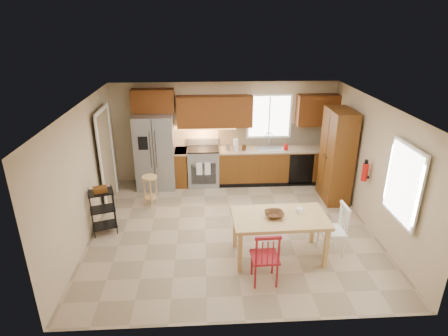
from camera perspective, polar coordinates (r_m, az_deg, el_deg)
name	(u,v)px	position (r m, az deg, el deg)	size (l,w,h in m)	color
floor	(232,228)	(7.60, 1.23, -9.18)	(5.50, 5.50, 0.00)	tan
ceiling	(233,105)	(6.65, 1.41, 9.52)	(5.50, 5.00, 0.02)	silver
wall_back	(225,132)	(9.38, 0.11, 5.46)	(5.50, 0.02, 2.50)	#CCB793
wall_front	(248,248)	(4.84, 3.68, -12.01)	(5.50, 0.02, 2.50)	#CCB793
wall_left	(84,174)	(7.35, -20.58, -0.91)	(0.02, 5.00, 2.50)	#CCB793
wall_right	(375,168)	(7.74, 22.05, 0.03)	(0.02, 5.00, 2.50)	#CCB793
refrigerator	(155,151)	(9.19, -10.40, 2.49)	(0.92, 0.75, 1.82)	gray
range_stove	(203,167)	(9.33, -3.15, 0.19)	(0.76, 0.63, 0.92)	gray
base_cabinet_narrow	(181,167)	(9.37, -6.52, 0.09)	(0.30, 0.60, 0.90)	brown
base_cabinet_run	(276,165)	(9.52, 7.98, 0.41)	(2.92, 0.60, 0.90)	brown
dishwasher	(301,169)	(9.39, 11.67, -0.19)	(0.60, 0.02, 0.78)	black
backsplash	(276,134)	(9.55, 7.90, 5.08)	(2.92, 0.03, 0.55)	beige
upper_over_fridge	(153,101)	(9.06, -10.79, 10.02)	(1.00, 0.35, 0.55)	#5D2E0F
upper_left_block	(215,112)	(9.05, -1.42, 8.60)	(1.80, 0.35, 0.75)	#5D2E0F
upper_right_block	(318,110)	(9.46, 14.07, 8.55)	(1.00, 0.35, 0.75)	#5D2E0F
window_back	(269,116)	(9.38, 6.91, 7.84)	(1.12, 0.04, 1.12)	white
sink	(270,150)	(9.35, 6.97, 2.71)	(0.62, 0.46, 0.16)	gray
undercab_glow	(203,128)	(9.12, -3.28, 6.11)	(1.60, 0.30, 0.01)	#FFBF66
soap_bottle	(286,146)	(9.28, 9.43, 3.32)	(0.09, 0.09, 0.19)	#B9130C
paper_towel	(236,145)	(9.13, 1.81, 3.59)	(0.12, 0.12, 0.28)	white
canister_steel	(228,147)	(9.13, 0.55, 3.27)	(0.11, 0.11, 0.18)	gray
canister_wood	(244,148)	(9.14, 3.07, 3.13)	(0.10, 0.10, 0.14)	#4F3215
pantry	(337,156)	(8.72, 16.80, 1.76)	(0.50, 0.95, 2.10)	brown
fire_extinguisher	(365,172)	(7.87, 20.67, -0.59)	(0.12, 0.12, 0.36)	#B9130C
window_right	(404,183)	(6.70, 25.69, -2.14)	(0.04, 1.02, 1.32)	white
doorway	(106,159)	(8.56, -17.53, 1.30)	(0.04, 0.95, 2.10)	#8C7A59
dining_table	(279,237)	(6.68, 8.32, -10.35)	(1.61, 0.90, 0.78)	tan
chair_red	(265,256)	(6.05, 6.23, -13.20)	(0.44, 0.44, 0.94)	maroon
chair_white	(332,230)	(6.92, 16.11, -9.03)	(0.44, 0.44, 0.94)	white
table_bowl	(274,217)	(6.46, 7.64, -7.40)	(0.33, 0.33, 0.08)	#4F3215
table_jar	(299,212)	(6.62, 11.37, -6.55)	(0.12, 0.12, 0.14)	white
bar_stool	(150,191)	(8.47, -11.15, -3.44)	(0.34, 0.34, 0.70)	tan
utility_cart	(103,211)	(7.62, -17.95, -6.30)	(0.46, 0.36, 0.92)	black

